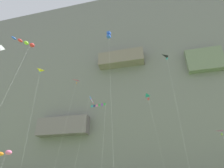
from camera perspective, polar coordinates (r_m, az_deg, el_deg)
cliff_face at (r=77.09m, az=4.75°, el=1.05°), size 180.00×26.56×81.57m
kite_windsock_high_right at (r=39.26m, az=-25.18°, el=11.48°), size 3.04×6.35×26.73m
kite_delta_mid_center at (r=41.17m, az=31.51°, el=-13.25°), size 1.65×1.76×10.95m
kite_banner_mid_left at (r=41.31m, az=-4.31°, el=-7.54°), size 3.86×3.15×18.41m
kite_delta_high_left at (r=30.96m, az=17.56°, el=6.55°), size 1.32×3.53×20.84m
kite_box_mid_right at (r=40.31m, az=-1.03°, el=15.05°), size 2.68×5.21×31.25m
kite_delta_high_center at (r=44.51m, az=12.07°, el=-4.77°), size 2.41×4.62×20.61m
kite_delta_low_left at (r=37.93m, az=-22.07°, el=1.52°), size 2.60×2.36×21.72m
kite_delta_low_center at (r=49.16m, az=-10.99°, el=0.22°), size 3.11×4.42×26.57m
kite_windsock_upper_right at (r=34.45m, az=-31.41°, el=-18.17°), size 7.18×4.20×7.06m
kite_banner_upper_left at (r=42.19m, az=-6.94°, el=-7.02°), size 1.62×6.52×20.04m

